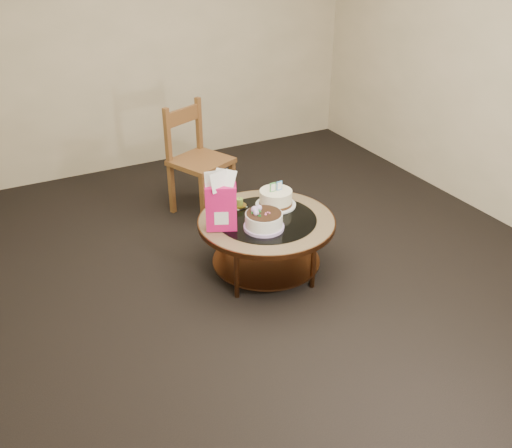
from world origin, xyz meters
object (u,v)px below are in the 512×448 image
cream_cake (276,198)px  dining_chair (197,159)px  coffee_table (266,228)px  gift_bag (221,201)px  decorated_cake (264,221)px

cream_cake → dining_chair: dining_chair is taller
coffee_table → gift_bag: size_ratio=2.36×
gift_bag → dining_chair: bearing=99.9°
decorated_cake → gift_bag: 0.34m
coffee_table → dining_chair: 1.20m
decorated_cake → cream_cake: cream_cake is taller
coffee_table → cream_cake: (0.16, 0.15, 0.14)m
decorated_cake → dining_chair: (0.03, 1.31, -0.01)m
coffee_table → gift_bag: 0.46m
decorated_cake → cream_cake: size_ratio=0.94×
dining_chair → decorated_cake: bearing=-115.4°
dining_chair → gift_bag: bearing=-128.1°
decorated_cake → dining_chair: 1.31m
decorated_cake → dining_chair: bearing=88.5°
gift_bag → dining_chair: (0.30, 1.17, -0.17)m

